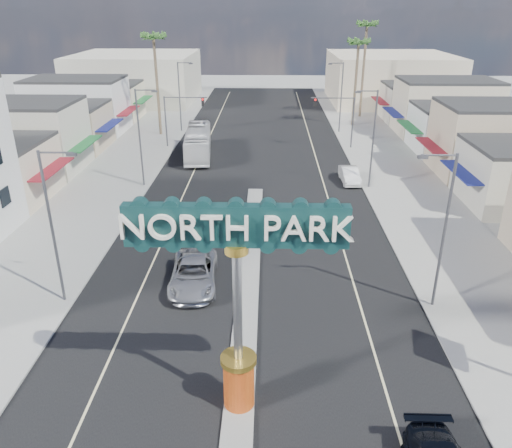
# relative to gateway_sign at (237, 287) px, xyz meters

# --- Properties ---
(ground) EXTENTS (160.00, 160.00, 0.00)m
(ground) POSITION_rel_gateway_sign_xyz_m (0.00, 28.02, -5.93)
(ground) COLOR gray
(ground) RESTS_ON ground
(road) EXTENTS (20.00, 120.00, 0.01)m
(road) POSITION_rel_gateway_sign_xyz_m (0.00, 28.02, -5.92)
(road) COLOR black
(road) RESTS_ON ground
(median_island) EXTENTS (1.30, 30.00, 0.16)m
(median_island) POSITION_rel_gateway_sign_xyz_m (0.00, 12.02, -5.85)
(median_island) COLOR gray
(median_island) RESTS_ON ground
(sidewalk_left) EXTENTS (8.00, 120.00, 0.12)m
(sidewalk_left) POSITION_rel_gateway_sign_xyz_m (-14.00, 28.02, -5.87)
(sidewalk_left) COLOR gray
(sidewalk_left) RESTS_ON ground
(sidewalk_right) EXTENTS (8.00, 120.00, 0.12)m
(sidewalk_right) POSITION_rel_gateway_sign_xyz_m (14.00, 28.02, -5.87)
(sidewalk_right) COLOR gray
(sidewalk_right) RESTS_ON ground
(storefront_row_left) EXTENTS (12.00, 42.00, 6.00)m
(storefront_row_left) POSITION_rel_gateway_sign_xyz_m (-24.00, 41.02, -2.93)
(storefront_row_left) COLOR beige
(storefront_row_left) RESTS_ON ground
(storefront_row_right) EXTENTS (12.00, 42.00, 6.00)m
(storefront_row_right) POSITION_rel_gateway_sign_xyz_m (24.00, 41.02, -2.93)
(storefront_row_right) COLOR #B7B29E
(storefront_row_right) RESTS_ON ground
(backdrop_far_left) EXTENTS (20.00, 20.00, 8.00)m
(backdrop_far_left) POSITION_rel_gateway_sign_xyz_m (-22.00, 73.02, -1.93)
(backdrop_far_left) COLOR #B7B29E
(backdrop_far_left) RESTS_ON ground
(backdrop_far_right) EXTENTS (20.00, 20.00, 8.00)m
(backdrop_far_right) POSITION_rel_gateway_sign_xyz_m (22.00, 73.02, -1.93)
(backdrop_far_right) COLOR beige
(backdrop_far_right) RESTS_ON ground
(gateway_sign) EXTENTS (8.20, 1.50, 9.15)m
(gateway_sign) POSITION_rel_gateway_sign_xyz_m (0.00, 0.00, 0.00)
(gateway_sign) COLOR red
(gateway_sign) RESTS_ON median_island
(traffic_signal_left) EXTENTS (5.09, 0.45, 6.00)m
(traffic_signal_left) POSITION_rel_gateway_sign_xyz_m (-9.18, 42.02, -1.65)
(traffic_signal_left) COLOR #47474C
(traffic_signal_left) RESTS_ON ground
(traffic_signal_right) EXTENTS (5.09, 0.45, 6.00)m
(traffic_signal_right) POSITION_rel_gateway_sign_xyz_m (9.18, 42.02, -1.65)
(traffic_signal_right) COLOR #47474C
(traffic_signal_right) RESTS_ON ground
(streetlight_l_near) EXTENTS (2.03, 0.22, 9.00)m
(streetlight_l_near) POSITION_rel_gateway_sign_xyz_m (-10.43, 8.02, -0.86)
(streetlight_l_near) COLOR #47474C
(streetlight_l_near) RESTS_ON ground
(streetlight_l_mid) EXTENTS (2.03, 0.22, 9.00)m
(streetlight_l_mid) POSITION_rel_gateway_sign_xyz_m (-10.43, 28.02, -0.86)
(streetlight_l_mid) COLOR #47474C
(streetlight_l_mid) RESTS_ON ground
(streetlight_l_far) EXTENTS (2.03, 0.22, 9.00)m
(streetlight_l_far) POSITION_rel_gateway_sign_xyz_m (-10.43, 50.02, -0.86)
(streetlight_l_far) COLOR #47474C
(streetlight_l_far) RESTS_ON ground
(streetlight_r_near) EXTENTS (2.03, 0.22, 9.00)m
(streetlight_r_near) POSITION_rel_gateway_sign_xyz_m (10.43, 8.02, -0.86)
(streetlight_r_near) COLOR #47474C
(streetlight_r_near) RESTS_ON ground
(streetlight_r_mid) EXTENTS (2.03, 0.22, 9.00)m
(streetlight_r_mid) POSITION_rel_gateway_sign_xyz_m (10.43, 28.02, -0.86)
(streetlight_r_mid) COLOR #47474C
(streetlight_r_mid) RESTS_ON ground
(streetlight_r_far) EXTENTS (2.03, 0.22, 9.00)m
(streetlight_r_far) POSITION_rel_gateway_sign_xyz_m (10.43, 50.02, -0.86)
(streetlight_r_far) COLOR #47474C
(streetlight_r_far) RESTS_ON ground
(palm_left_far) EXTENTS (2.60, 2.60, 13.10)m
(palm_left_far) POSITION_rel_gateway_sign_xyz_m (-13.00, 48.02, 5.57)
(palm_left_far) COLOR brown
(palm_left_far) RESTS_ON ground
(palm_right_mid) EXTENTS (2.60, 2.60, 12.10)m
(palm_right_mid) POSITION_rel_gateway_sign_xyz_m (13.00, 54.02, 4.67)
(palm_right_mid) COLOR brown
(palm_right_mid) RESTS_ON ground
(palm_right_far) EXTENTS (2.60, 2.60, 14.10)m
(palm_right_far) POSITION_rel_gateway_sign_xyz_m (15.00, 60.02, 6.46)
(palm_right_far) COLOR brown
(palm_right_far) RESTS_ON ground
(suv_left) EXTENTS (3.12, 6.11, 1.65)m
(suv_left) POSITION_rel_gateway_sign_xyz_m (-3.33, 9.97, -5.10)
(suv_left) COLOR #A9A9AD
(suv_left) RESTS_ON ground
(car_parked_right) EXTENTS (1.70, 4.48, 1.46)m
(car_parked_right) POSITION_rel_gateway_sign_xyz_m (9.00, 29.59, -5.20)
(car_parked_right) COLOR silver
(car_parked_right) RESTS_ON ground
(city_bus) EXTENTS (3.72, 11.44, 3.13)m
(city_bus) POSITION_rel_gateway_sign_xyz_m (-6.76, 38.31, -4.36)
(city_bus) COLOR silver
(city_bus) RESTS_ON ground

